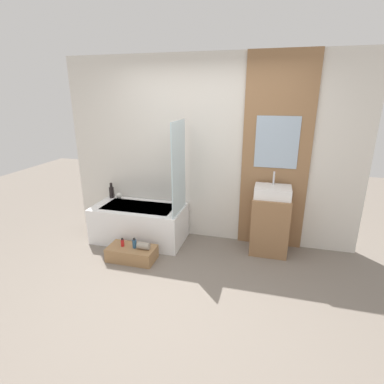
% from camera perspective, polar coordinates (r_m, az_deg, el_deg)
% --- Properties ---
extents(ground_plane, '(12.00, 12.00, 0.00)m').
position_cam_1_polar(ground_plane, '(3.39, -3.51, -19.59)').
color(ground_plane, slate).
extents(wall_tiled_back, '(4.20, 0.06, 2.60)m').
position_cam_1_polar(wall_tiled_back, '(4.28, 2.86, 7.70)').
color(wall_tiled_back, silver).
rests_on(wall_tiled_back, ground_plane).
extents(wall_wood_accent, '(0.88, 0.04, 2.60)m').
position_cam_1_polar(wall_wood_accent, '(4.14, 15.66, 6.83)').
color(wall_wood_accent, '#8E6642').
rests_on(wall_wood_accent, ground_plane).
extents(bathtub, '(1.32, 0.69, 0.52)m').
position_cam_1_polar(bathtub, '(4.51, -9.95, -5.81)').
color(bathtub, white).
rests_on(bathtub, ground_plane).
extents(glass_shower_screen, '(0.01, 0.58, 1.24)m').
position_cam_1_polar(glass_shower_screen, '(3.98, -2.56, 4.55)').
color(glass_shower_screen, silver).
rests_on(glass_shower_screen, bathtub).
extents(wooden_step_bench, '(0.62, 0.32, 0.18)m').
position_cam_1_polar(wooden_step_bench, '(4.08, -11.38, -11.39)').
color(wooden_step_bench, '#997047').
rests_on(wooden_step_bench, ground_plane).
extents(vanity_cabinet, '(0.49, 0.41, 0.79)m').
position_cam_1_polar(vanity_cabinet, '(4.19, 14.60, -6.10)').
color(vanity_cabinet, '#8E6642').
rests_on(vanity_cabinet, ground_plane).
extents(sink, '(0.46, 0.33, 0.33)m').
position_cam_1_polar(sink, '(4.03, 15.12, 0.03)').
color(sink, white).
rests_on(sink, vanity_cabinet).
extents(vase_tall_dark, '(0.07, 0.07, 0.24)m').
position_cam_1_polar(vase_tall_dark, '(4.86, -15.07, 0.07)').
color(vase_tall_dark, black).
rests_on(vase_tall_dark, bathtub).
extents(vase_round_light, '(0.09, 0.09, 0.09)m').
position_cam_1_polar(vase_round_light, '(4.80, -13.75, -0.66)').
color(vase_round_light, silver).
rests_on(vase_round_light, bathtub).
extents(bottle_soap_primary, '(0.04, 0.04, 0.11)m').
position_cam_1_polar(bottle_soap_primary, '(4.06, -13.11, -9.38)').
color(bottle_soap_primary, red).
rests_on(bottle_soap_primary, wooden_step_bench).
extents(bottle_soap_secondary, '(0.05, 0.05, 0.13)m').
position_cam_1_polar(bottle_soap_secondary, '(3.98, -10.90, -9.61)').
color(bottle_soap_secondary, '#2D567A').
rests_on(bottle_soap_secondary, wooden_step_bench).
extents(towel_roll, '(0.16, 0.09, 0.09)m').
position_cam_1_polar(towel_roll, '(3.94, -9.23, -10.08)').
color(towel_roll, gray).
rests_on(towel_roll, wooden_step_bench).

